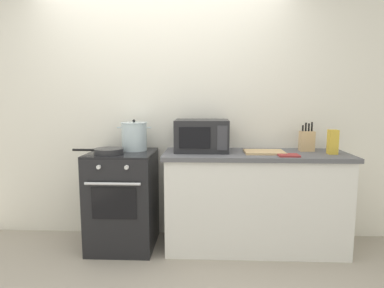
{
  "coord_description": "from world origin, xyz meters",
  "views": [
    {
      "loc": [
        0.44,
        -2.41,
        1.41
      ],
      "look_at": [
        0.31,
        0.6,
        1.0
      ],
      "focal_mm": 30.78,
      "sensor_mm": 36.0,
      "label": 1
    }
  ],
  "objects_px": {
    "knife_block": "(307,141)",
    "oven_mitt": "(288,155)",
    "stove": "(123,199)",
    "microwave": "(202,136)",
    "cutting_board": "(264,152)",
    "pasta_box": "(333,142)",
    "stock_pot": "(134,136)",
    "frying_pan": "(108,151)"
  },
  "relations": [
    {
      "from": "pasta_box",
      "to": "oven_mitt",
      "type": "height_order",
      "value": "pasta_box"
    },
    {
      "from": "stove",
      "to": "frying_pan",
      "type": "xyz_separation_m",
      "value": [
        -0.09,
        -0.11,
        0.48
      ]
    },
    {
      "from": "stock_pot",
      "to": "microwave",
      "type": "bearing_deg",
      "value": -3.13
    },
    {
      "from": "stove",
      "to": "microwave",
      "type": "height_order",
      "value": "microwave"
    },
    {
      "from": "stove",
      "to": "pasta_box",
      "type": "xyz_separation_m",
      "value": [
        1.93,
        -0.03,
        0.57
      ]
    },
    {
      "from": "stock_pot",
      "to": "oven_mitt",
      "type": "distance_m",
      "value": 1.44
    },
    {
      "from": "knife_block",
      "to": "oven_mitt",
      "type": "distance_m",
      "value": 0.4
    },
    {
      "from": "knife_block",
      "to": "pasta_box",
      "type": "xyz_separation_m",
      "value": [
        0.18,
        -0.17,
        0.01
      ]
    },
    {
      "from": "stock_pot",
      "to": "microwave",
      "type": "distance_m",
      "value": 0.65
    },
    {
      "from": "stock_pot",
      "to": "cutting_board",
      "type": "bearing_deg",
      "value": -5.29
    },
    {
      "from": "stove",
      "to": "knife_block",
      "type": "height_order",
      "value": "knife_block"
    },
    {
      "from": "frying_pan",
      "to": "pasta_box",
      "type": "bearing_deg",
      "value": 2.29
    },
    {
      "from": "stock_pot",
      "to": "oven_mitt",
      "type": "bearing_deg",
      "value": -10.98
    },
    {
      "from": "stove",
      "to": "oven_mitt",
      "type": "height_order",
      "value": "oven_mitt"
    },
    {
      "from": "stove",
      "to": "knife_block",
      "type": "distance_m",
      "value": 1.84
    },
    {
      "from": "stove",
      "to": "cutting_board",
      "type": "distance_m",
      "value": 1.41
    },
    {
      "from": "stove",
      "to": "knife_block",
      "type": "bearing_deg",
      "value": 4.61
    },
    {
      "from": "stock_pot",
      "to": "microwave",
      "type": "relative_size",
      "value": 0.66
    },
    {
      "from": "stock_pot",
      "to": "knife_block",
      "type": "xyz_separation_m",
      "value": [
        1.65,
        0.03,
        -0.04
      ]
    },
    {
      "from": "stock_pot",
      "to": "oven_mitt",
      "type": "xyz_separation_m",
      "value": [
        1.41,
        -0.27,
        -0.13
      ]
    },
    {
      "from": "stove",
      "to": "microwave",
      "type": "xyz_separation_m",
      "value": [
        0.75,
        0.08,
        0.61
      ]
    },
    {
      "from": "cutting_board",
      "to": "pasta_box",
      "type": "relative_size",
      "value": 1.64
    },
    {
      "from": "oven_mitt",
      "to": "pasta_box",
      "type": "bearing_deg",
      "value": 17.14
    },
    {
      "from": "stock_pot",
      "to": "cutting_board",
      "type": "relative_size",
      "value": 0.92
    },
    {
      "from": "pasta_box",
      "to": "stove",
      "type": "bearing_deg",
      "value": 179.14
    },
    {
      "from": "frying_pan",
      "to": "pasta_box",
      "type": "height_order",
      "value": "pasta_box"
    },
    {
      "from": "microwave",
      "to": "cutting_board",
      "type": "distance_m",
      "value": 0.6
    },
    {
      "from": "stove",
      "to": "pasta_box",
      "type": "distance_m",
      "value": 2.01
    },
    {
      "from": "stock_pot",
      "to": "pasta_box",
      "type": "distance_m",
      "value": 1.84
    },
    {
      "from": "stove",
      "to": "oven_mitt",
      "type": "distance_m",
      "value": 1.59
    },
    {
      "from": "microwave",
      "to": "oven_mitt",
      "type": "height_order",
      "value": "microwave"
    },
    {
      "from": "frying_pan",
      "to": "cutting_board",
      "type": "bearing_deg",
      "value": 4.47
    },
    {
      "from": "knife_block",
      "to": "stock_pot",
      "type": "bearing_deg",
      "value": -179.09
    },
    {
      "from": "stove",
      "to": "frying_pan",
      "type": "bearing_deg",
      "value": -130.44
    },
    {
      "from": "microwave",
      "to": "knife_block",
      "type": "relative_size",
      "value": 1.81
    },
    {
      "from": "knife_block",
      "to": "oven_mitt",
      "type": "xyz_separation_m",
      "value": [
        -0.24,
        -0.3,
        -0.09
      ]
    },
    {
      "from": "microwave",
      "to": "oven_mitt",
      "type": "xyz_separation_m",
      "value": [
        0.76,
        -0.24,
        -0.14
      ]
    },
    {
      "from": "cutting_board",
      "to": "oven_mitt",
      "type": "bearing_deg",
      "value": -41.25
    },
    {
      "from": "stock_pot",
      "to": "cutting_board",
      "type": "height_order",
      "value": "stock_pot"
    },
    {
      "from": "frying_pan",
      "to": "knife_block",
      "type": "height_order",
      "value": "knife_block"
    },
    {
      "from": "stock_pot",
      "to": "frying_pan",
      "type": "height_order",
      "value": "stock_pot"
    },
    {
      "from": "knife_block",
      "to": "pasta_box",
      "type": "height_order",
      "value": "knife_block"
    }
  ]
}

